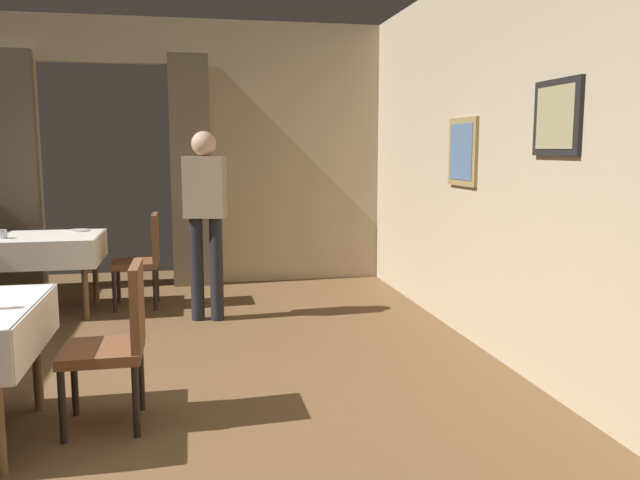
% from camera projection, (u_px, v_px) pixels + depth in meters
% --- Properties ---
extents(ground, '(10.08, 10.08, 0.00)m').
position_uv_depth(ground, '(21.00, 449.00, 3.43)').
color(ground, brown).
extents(wall_right, '(0.16, 8.40, 3.00)m').
position_uv_depth(wall_right, '(585.00, 160.00, 3.84)').
color(wall_right, tan).
rests_on(wall_right, ground).
extents(wall_back, '(6.40, 0.27, 3.00)m').
position_uv_depth(wall_back, '(106.00, 153.00, 7.28)').
color(wall_back, tan).
rests_on(wall_back, ground).
extents(dining_table_far, '(1.19, 0.91, 0.75)m').
position_uv_depth(dining_table_far, '(36.00, 246.00, 6.18)').
color(dining_table_far, brown).
rests_on(dining_table_far, ground).
extents(chair_mid_right, '(0.45, 0.44, 0.93)m').
position_uv_depth(chair_mid_right, '(117.00, 337.00, 3.67)').
color(chair_mid_right, black).
rests_on(chair_mid_right, ground).
extents(chair_far_right, '(0.45, 0.44, 0.93)m').
position_uv_depth(chair_far_right, '(144.00, 256.00, 6.46)').
color(chair_far_right, black).
rests_on(chair_far_right, ground).
extents(glass_far_a, '(0.08, 0.08, 0.08)m').
position_uv_depth(glass_far_a, '(2.00, 234.00, 5.97)').
color(glass_far_a, silver).
rests_on(glass_far_a, dining_table_far).
extents(plate_far_b, '(0.22, 0.22, 0.01)m').
position_uv_depth(plate_far_b, '(78.00, 230.00, 6.52)').
color(plate_far_b, white).
rests_on(plate_far_b, dining_table_far).
extents(person_waiter_by_doorway, '(0.40, 0.30, 1.72)m').
position_uv_depth(person_waiter_by_doorway, '(205.00, 209.00, 5.88)').
color(person_waiter_by_doorway, black).
rests_on(person_waiter_by_doorway, ground).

